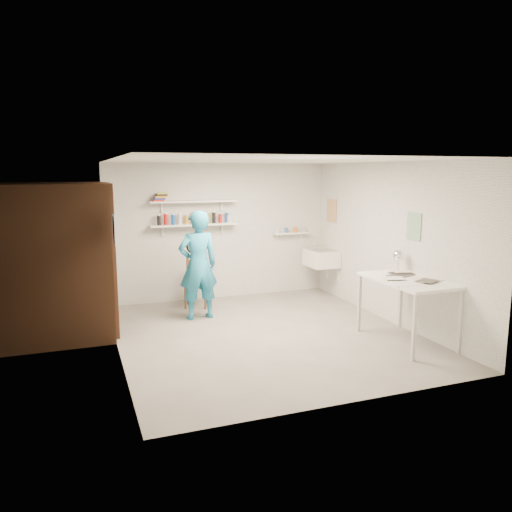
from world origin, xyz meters
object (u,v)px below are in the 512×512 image
object	(u,v)px
wooden_chair	(196,283)
work_table	(407,311)
wall_clock	(195,245)
man	(198,265)
desk_lamp	(399,255)
belfast_sink	(321,258)

from	to	relation	value
wooden_chair	work_table	xyz separation A→B (m)	(2.21, -2.69, 0.02)
wall_clock	work_table	distance (m)	3.30
man	desk_lamp	distance (m)	2.97
wooden_chair	work_table	world-z (taller)	work_table
wall_clock	wooden_chair	xyz separation A→B (m)	(0.11, 0.45, -0.70)
wall_clock	desk_lamp	bearing A→B (deg)	-38.70
wooden_chair	man	bearing A→B (deg)	-80.11
belfast_sink	desk_lamp	xyz separation A→B (m)	(0.10, -2.12, 0.38)
wall_clock	wooden_chair	bearing A→B (deg)	72.46
belfast_sink	man	world-z (taller)	man
belfast_sink	wooden_chair	size ratio (longest dim) A/B	0.72
wooden_chair	desk_lamp	bearing A→B (deg)	-21.71
wooden_chair	belfast_sink	bearing A→B (deg)	18.92
wall_clock	wooden_chair	world-z (taller)	wall_clock
man	wall_clock	distance (m)	0.36
belfast_sink	desk_lamp	bearing A→B (deg)	-87.22
wooden_chair	desk_lamp	size ratio (longest dim) A/B	5.13
belfast_sink	man	xyz separation A→B (m)	(-2.44, -0.61, 0.14)
desk_lamp	wall_clock	bearing A→B (deg)	145.61
man	work_table	distance (m)	3.12
belfast_sink	wall_clock	size ratio (longest dim) A/B	1.99
wooden_chair	work_table	bearing A→B (deg)	-30.41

